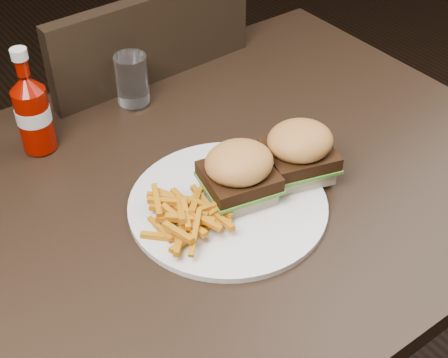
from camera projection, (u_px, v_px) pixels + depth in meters
dining_table at (183, 203)px, 1.00m from camera, size 1.20×0.80×0.04m
chair_far at (120, 152)px, 1.59m from camera, size 0.48×0.48×0.04m
plate at (228, 205)px, 0.96m from camera, size 0.31×0.31×0.01m
sandwich_half_a at (239, 190)px, 0.96m from camera, size 0.11×0.11×0.02m
sandwich_half_b at (297, 168)px, 1.00m from camera, size 0.12×0.11×0.02m
fries_pile at (187, 212)px, 0.91m from camera, size 0.15×0.15×0.05m
ketchup_bottle at (34, 119)px, 1.04m from camera, size 0.07×0.07×0.11m
tumbler at (132, 79)px, 1.15m from camera, size 0.08×0.08×0.09m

